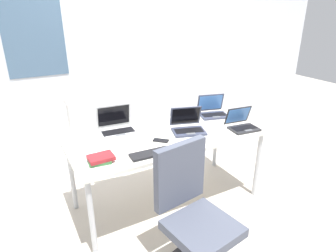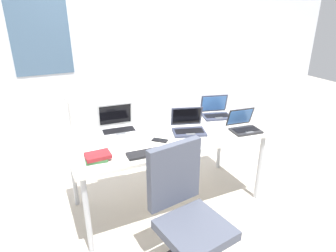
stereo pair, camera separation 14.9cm
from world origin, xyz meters
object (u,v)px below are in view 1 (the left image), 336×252
object	(u,v)px
cell_phone	(161,140)
desk_lamp	(70,120)
office_chair	(195,224)
book_stack	(100,159)
laptop_far_corner	(188,127)
laptop_front_left	(242,124)
external_keyboard	(151,154)
laptop_center	(117,127)
laptop_front_right	(213,111)
computer_mouse	(188,143)

from	to	relation	value
cell_phone	desk_lamp	bearing A→B (deg)	105.94
cell_phone	office_chair	size ratio (longest dim) A/B	0.14
cell_phone	book_stack	world-z (taller)	book_stack
laptop_far_corner	laptop_front_left	size ratio (longest dim) A/B	1.25
laptop_front_left	cell_phone	bearing A→B (deg)	170.98
external_keyboard	desk_lamp	bearing A→B (deg)	133.50
desk_lamp	external_keyboard	world-z (taller)	desk_lamp
office_chair	cell_phone	bearing A→B (deg)	81.99
laptop_center	laptop_front_right	size ratio (longest dim) A/B	1.02
laptop_front_left	external_keyboard	bearing A→B (deg)	-176.80
book_stack	laptop_center	bearing A→B (deg)	57.55
desk_lamp	laptop_far_corner	size ratio (longest dim) A/B	1.10
book_stack	office_chair	distance (m)	0.84
laptop_front_left	external_keyboard	world-z (taller)	laptop_front_left
book_stack	laptop_front_left	bearing A→B (deg)	-0.95
laptop_far_corner	cell_phone	xyz separation A→B (m)	(-0.32, -0.07, -0.04)
laptop_front_right	laptop_far_corner	bearing A→B (deg)	-154.01
desk_lamp	laptop_far_corner	world-z (taller)	desk_lamp
laptop_center	book_stack	xyz separation A→B (m)	(-0.30, -0.48, -0.02)
laptop_front_right	cell_phone	world-z (taller)	laptop_front_right
office_chair	laptop_center	bearing A→B (deg)	98.96
laptop_far_corner	office_chair	size ratio (longest dim) A/B	0.38
book_stack	external_keyboard	bearing A→B (deg)	-11.69
office_chair	laptop_front_right	bearing A→B (deg)	48.36
laptop_far_corner	office_chair	xyz separation A→B (m)	(-0.42, -0.77, -0.39)
laptop_center	office_chair	world-z (taller)	laptop_center
laptop_far_corner	laptop_center	distance (m)	0.66
laptop_center	external_keyboard	xyz separation A→B (m)	(0.08, -0.56, -0.04)
laptop_far_corner	laptop_center	world-z (taller)	laptop_center
computer_mouse	laptop_far_corner	bearing A→B (deg)	24.67
laptop_front_right	office_chair	size ratio (longest dim) A/B	0.36
external_keyboard	book_stack	size ratio (longest dim) A/B	1.66
cell_phone	office_chair	xyz separation A→B (m)	(-0.10, -0.69, -0.35)
laptop_front_right	computer_mouse	size ratio (longest dim) A/B	3.59
desk_lamp	cell_phone	world-z (taller)	desk_lamp
desk_lamp	laptop_front_left	distance (m)	1.58
laptop_far_corner	office_chair	bearing A→B (deg)	-118.79
desk_lamp	laptop_far_corner	xyz separation A→B (m)	(1.00, -0.30, -0.15)
laptop_front_right	cell_phone	size ratio (longest dim) A/B	2.53
desk_lamp	laptop_front_right	distance (m)	1.47
laptop_front_left	office_chair	world-z (taller)	office_chair
laptop_far_corner	office_chair	distance (m)	0.96
external_keyboard	book_stack	xyz separation A→B (m)	(-0.38, 0.08, 0.02)
desk_lamp	computer_mouse	xyz separation A→B (m)	(0.84, -0.55, -0.18)
external_keyboard	office_chair	distance (m)	0.63
laptop_center	laptop_front_right	bearing A→B (deg)	-4.02
laptop_front_left	computer_mouse	distance (m)	0.65
computer_mouse	office_chair	world-z (taller)	office_chair
laptop_front_left	external_keyboard	size ratio (longest dim) A/B	0.89
desk_lamp	cell_phone	distance (m)	0.80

